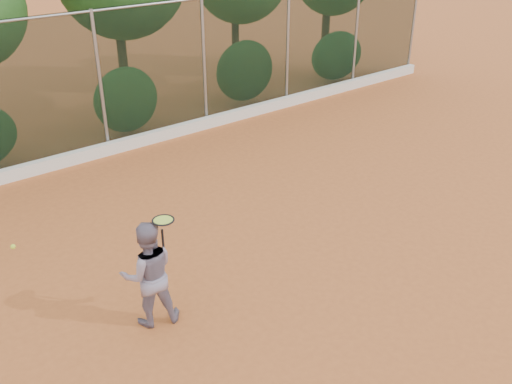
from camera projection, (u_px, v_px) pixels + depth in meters
ground at (293, 279)px, 9.64m from camera, size 80.00×80.00×0.00m
concrete_curb at (112, 148)px, 14.31m from camera, size 24.00×0.20×0.30m
tennis_player at (148, 274)px, 8.32m from camera, size 0.99×0.88×1.70m
chainlink_fence at (100, 80)px, 13.65m from camera, size 24.09×0.09×3.50m
tennis_racket at (163, 222)px, 8.03m from camera, size 0.35×0.35×0.53m
tennis_ball_in_flight at (13, 247)px, 7.28m from camera, size 0.07×0.07×0.07m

